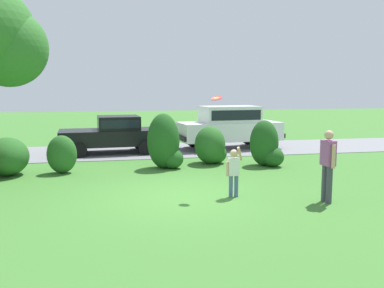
{
  "coord_description": "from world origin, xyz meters",
  "views": [
    {
      "loc": [
        -1.7,
        -10.22,
        2.73
      ],
      "look_at": [
        0.67,
        1.67,
        1.1
      ],
      "focal_mm": 39.2,
      "sensor_mm": 36.0,
      "label": 1
    }
  ],
  "objects_px": {
    "parked_sedan": "(113,133)",
    "child_thrower": "(234,169)",
    "parked_suv": "(229,125)",
    "adult_onlooker": "(328,162)",
    "frisbee": "(217,98)"
  },
  "relations": [
    {
      "from": "parked_sedan",
      "to": "child_thrower",
      "type": "relative_size",
      "value": 3.5
    },
    {
      "from": "parked_suv",
      "to": "adult_onlooker",
      "type": "distance_m",
      "value": 9.09
    },
    {
      "from": "parked_sedan",
      "to": "adult_onlooker",
      "type": "bearing_deg",
      "value": -60.85
    },
    {
      "from": "parked_sedan",
      "to": "parked_suv",
      "type": "xyz_separation_m",
      "value": [
        5.13,
        0.3,
        0.23
      ]
    },
    {
      "from": "parked_sedan",
      "to": "frisbee",
      "type": "distance_m",
      "value": 8.08
    },
    {
      "from": "parked_sedan",
      "to": "frisbee",
      "type": "relative_size",
      "value": 15.54
    },
    {
      "from": "child_thrower",
      "to": "adult_onlooker",
      "type": "bearing_deg",
      "value": -24.54
    },
    {
      "from": "frisbee",
      "to": "adult_onlooker",
      "type": "xyz_separation_m",
      "value": [
        2.4,
        -1.26,
        -1.49
      ]
    },
    {
      "from": "parked_suv",
      "to": "frisbee",
      "type": "xyz_separation_m",
      "value": [
        -2.64,
        -7.82,
        1.39
      ]
    },
    {
      "from": "parked_suv",
      "to": "child_thrower",
      "type": "xyz_separation_m",
      "value": [
        -2.27,
        -8.15,
        -0.36
      ]
    },
    {
      "from": "frisbee",
      "to": "adult_onlooker",
      "type": "relative_size",
      "value": 0.17
    },
    {
      "from": "parked_suv",
      "to": "frisbee",
      "type": "relative_size",
      "value": 16.69
    },
    {
      "from": "parked_suv",
      "to": "child_thrower",
      "type": "distance_m",
      "value": 8.47
    },
    {
      "from": "frisbee",
      "to": "adult_onlooker",
      "type": "distance_m",
      "value": 3.1
    },
    {
      "from": "parked_sedan",
      "to": "parked_suv",
      "type": "relative_size",
      "value": 0.93
    }
  ]
}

